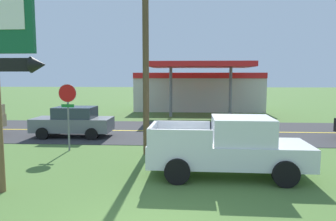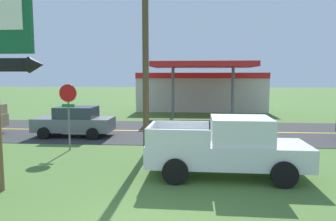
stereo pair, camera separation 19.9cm
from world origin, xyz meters
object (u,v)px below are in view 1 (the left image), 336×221
stop_sign (68,105)px  gas_station (198,90)px  pickup_white_parked_on_lawn (230,147)px  car_grey_far_lane (73,122)px  utility_pole (146,27)px

stop_sign → gas_station: (6.26, 17.88, -0.08)m
pickup_white_parked_on_lawn → car_grey_far_lane: pickup_white_parked_on_lawn is taller
pickup_white_parked_on_lawn → stop_sign: bearing=154.5°
stop_sign → car_grey_far_lane: stop_sign is taller
car_grey_far_lane → stop_sign: bearing=-73.4°
pickup_white_parked_on_lawn → gas_station: bearing=91.0°
gas_station → pickup_white_parked_on_lawn: (0.38, -21.04, -0.98)m
pickup_white_parked_on_lawn → utility_pole: bearing=139.0°
stop_sign → pickup_white_parked_on_lawn: bearing=-25.5°
utility_pole → car_grey_far_lane: (-4.46, 3.63, -4.45)m
gas_station → car_grey_far_lane: 16.41m
stop_sign → utility_pole: utility_pole is taller
utility_pole → pickup_white_parked_on_lawn: (3.13, -2.71, -4.31)m
utility_pole → stop_sign: bearing=172.7°
utility_pole → pickup_white_parked_on_lawn: bearing=-41.0°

